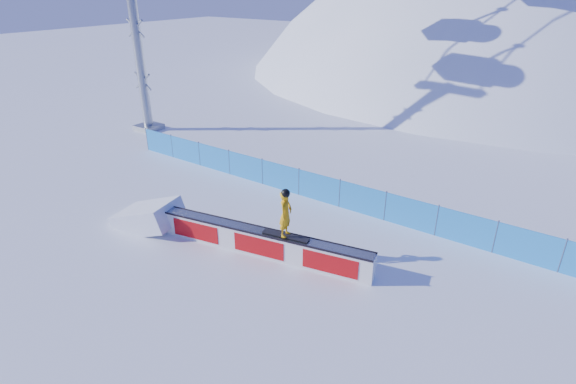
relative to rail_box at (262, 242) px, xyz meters
The scene contains 6 objects.
ground 0.75m from the rail_box, 168.93° to the left, with size 160.00×160.00×0.00m, color white.
snow_hill 45.99m from the rail_box, 90.80° to the left, with size 64.00×64.00×64.00m.
safety_fence 4.65m from the rail_box, 97.27° to the left, with size 22.05×0.05×1.30m.
rail_box is the anchor object (origin of this frame).
snow_ramp 4.85m from the rail_box, 169.02° to the right, with size 2.37×1.58×0.89m, color white, non-canonical shape.
snowboarder 1.57m from the rail_box, 10.98° to the left, with size 1.64×0.63×1.69m.
Camera 1 is at (8.77, -10.23, 8.47)m, focal length 28.00 mm.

